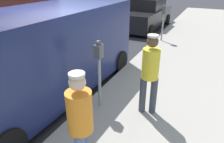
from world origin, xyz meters
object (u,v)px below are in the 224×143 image
parking_meter_near (99,63)px  parking_meter_far (164,17)px  pedestrian_in_orange (80,121)px  parked_sedan_ahead (145,15)px  pedestrian_in_yellow (150,71)px  parked_van (47,52)px

parking_meter_near → parking_meter_far: (0.00, 5.64, 0.00)m
pedestrian_in_orange → parked_sedan_ahead: 10.06m
pedestrian_in_yellow → parking_meter_far: bearing=100.7°
parked_van → parked_sedan_ahead: bearing=90.5°
pedestrian_in_orange → parked_sedan_ahead: (-2.21, 9.81, -0.34)m
parking_meter_far → parked_van: parked_van is taller
parking_meter_near → pedestrian_in_orange: (0.63, -1.64, -0.09)m
parking_meter_near → parking_meter_far: same height
pedestrian_in_yellow → parked_van: parked_van is taller
parking_meter_far → parked_van: 5.73m
pedestrian_in_yellow → parked_sedan_ahead: (-2.60, 7.94, -0.37)m
parking_meter_far → pedestrian_in_orange: bearing=-85.0°
parking_meter_far → pedestrian_in_yellow: pedestrian_in_yellow is taller
pedestrian_in_orange → parked_van: bearing=140.5°
pedestrian_in_orange → pedestrian_in_yellow: bearing=78.1°
pedestrian_in_yellow → pedestrian_in_orange: 1.91m
pedestrian_in_orange → parking_meter_far: bearing=95.0°
parking_meter_near → parking_meter_far: size_ratio=1.00×
parking_meter_far → pedestrian_in_yellow: 5.51m
pedestrian_in_yellow → parked_sedan_ahead: bearing=108.2°
parking_meter_near → parked_sedan_ahead: 8.33m
parking_meter_near → parked_van: 1.51m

